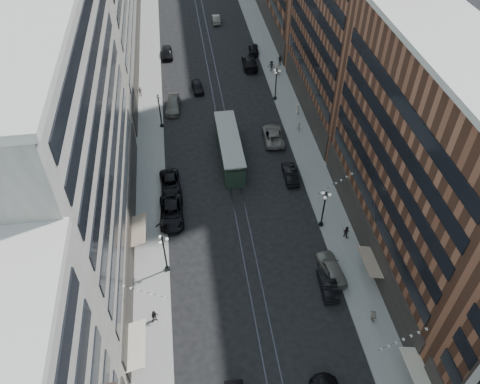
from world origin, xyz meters
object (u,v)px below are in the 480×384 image
car_7 (170,184)px  pedestrian_6 (140,91)px  lamppost_sw_far (165,252)px  pedestrian_5 (162,225)px  lamppost_se_mid (276,83)px  car_9 (167,53)px  streetcar (229,149)px  car_13 (198,87)px  car_12 (250,62)px  car_4 (331,268)px  lamppost_sw_mid (160,110)px  car_14 (216,19)px  pedestrian_extra_1 (297,109)px  car_11 (273,135)px  pedestrian_extra_0 (280,60)px  pedestrian_extra_2 (278,69)px  car_2 (172,213)px  pedestrian_4 (373,316)px  car_10 (290,173)px  car_extra_1 (328,285)px  pedestrian_8 (299,127)px  pedestrian_9 (271,66)px  car_extra_0 (254,49)px  pedestrian_7 (346,232)px  pedestrian_2 (155,316)px  lamppost_se_far (324,208)px  car_8 (173,105)px

car_7 → pedestrian_6: size_ratio=3.41×
lamppost_sw_far → pedestrian_5: size_ratio=3.12×
lamppost_se_mid → car_9: (-16.89, 17.18, -2.28)m
streetcar → car_13: 18.52m
car_12 → car_4: bearing=94.4°
lamppost_sw_far → streetcar: (9.20, 18.30, -1.46)m
lamppost_sw_mid → car_14: lamppost_sw_mid is taller
car_14 → pedestrian_extra_1: size_ratio=2.75×
car_11 → car_14: 41.36m
pedestrian_extra_0 → pedestrian_extra_2: 3.41m
car_2 → pedestrian_extra_1: (20.19, 19.55, 0.10)m
lamppost_sw_far → pedestrian_4: (20.02, -9.26, -2.07)m
car_10 → car_13: bearing=-64.4°
lamppost_se_mid → car_extra_1: lamppost_se_mid is taller
lamppost_se_mid → pedestrian_8: size_ratio=3.19×
car_11 → pedestrian_extra_2: 18.65m
pedestrian_9 → car_extra_0: size_ratio=0.44×
car_13 → pedestrian_8: (13.93, -13.76, 0.32)m
car_11 → pedestrian_extra_0: (5.40, 21.38, 0.26)m
car_14 → streetcar: bearing=87.4°
streetcar → pedestrian_7: bearing=-54.9°
pedestrian_7 → car_extra_0: pedestrian_7 is taller
car_14 → lamppost_sw_mid: bearing=72.4°
pedestrian_2 → car_extra_0: (18.95, 54.80, -0.21)m
car_13 → pedestrian_7: (14.61, -34.68, 0.27)m
car_7 → car_extra_0: (16.75, 35.35, -0.02)m
car_7 → pedestrian_4: bearing=-52.9°
car_14 → pedestrian_6: (-15.29, -26.60, 0.22)m
lamppost_se_far → pedestrian_extra_0: lamppost_se_far is taller
pedestrian_extra_0 → lamppost_se_mid: bearing=-71.3°
pedestrian_2 → pedestrian_7: size_ratio=0.99×
car_2 → car_4: bearing=-32.2°
pedestrian_7 → car_2: bearing=33.1°
car_9 → pedestrian_5: (-1.85, -43.36, 0.22)m
car_2 → pedestrian_6: pedestrian_6 is taller
car_4 → car_extra_0: 51.54m
pedestrian_8 → car_13: bearing=-81.2°
lamppost_se_far → streetcar: lamppost_se_far is taller
pedestrian_6 → pedestrian_extra_2: bearing=174.6°
car_7 → car_9: 35.93m
car_13 → car_extra_1: size_ratio=0.93×
lamppost_se_far → streetcar: size_ratio=0.43×
car_4 → pedestrian_4: pedestrian_4 is taller
lamppost_sw_mid → pedestrian_2: bearing=-92.3°
car_9 → car_4: bearing=-74.3°
lamppost_se_mid → car_11: (-2.40, -10.47, -2.25)m
pedestrian_6 → pedestrian_8: 26.85m
lamppost_sw_mid → car_4: bearing=-59.5°
car_7 → car_8: bearing=83.4°
lamppost_se_mid → streetcar: lamppost_se_mid is taller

